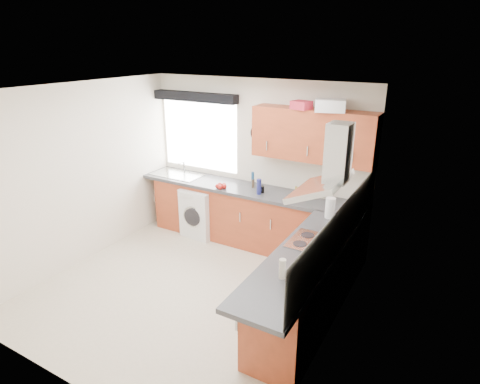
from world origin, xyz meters
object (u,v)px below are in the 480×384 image
Objects in this scene: extractor_hood at (329,169)px; washing_machine at (202,211)px; oven at (311,281)px; upper_cabinets at (313,135)px.

extractor_hood reaches higher than washing_machine.
oven is 2.52m from washing_machine.
extractor_hood is 0.46× the size of upper_cabinets.
upper_cabinets is at bearing 116.13° from extractor_hood.
upper_cabinets is 2.12× the size of washing_machine.
extractor_hood is at bearing -0.00° from oven.
extractor_hood is at bearing -20.90° from washing_machine.
oven is 1.99m from upper_cabinets.
upper_cabinets reaches higher than extractor_hood.
oven is 1.35m from extractor_hood.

